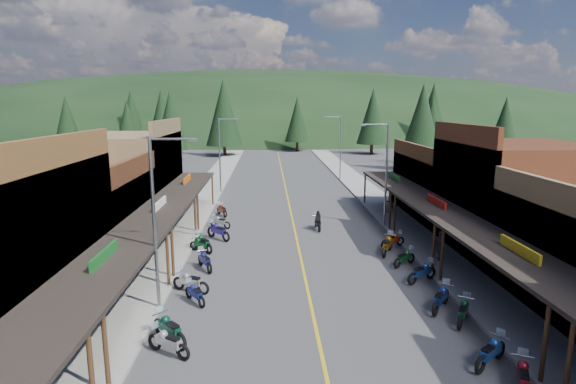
{
  "coord_description": "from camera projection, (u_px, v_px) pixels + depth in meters",
  "views": [
    {
      "loc": [
        -1.98,
        -25.71,
        9.35
      ],
      "look_at": [
        -0.52,
        6.9,
        3.0
      ],
      "focal_mm": 28.0,
      "sensor_mm": 36.0,
      "label": 1
    }
  ],
  "objects": [
    {
      "name": "ground",
      "position": [
        302.0,
        262.0,
        27.09
      ],
      "size": [
        220.0,
        220.0,
        0.0
      ],
      "primitive_type": "plane",
      "color": "#38383A",
      "rests_on": "ground"
    },
    {
      "name": "pine_9",
      "position": [
        432.0,
        124.0,
        71.05
      ],
      "size": [
        4.93,
        4.93,
        10.8
      ],
      "color": "black",
      "rests_on": "ground"
    },
    {
      "name": "shop_west_3",
      "position": [
        125.0,
        177.0,
        36.89
      ],
      "size": [
        10.9,
        10.2,
        8.2
      ],
      "color": "brown",
      "rests_on": "ground"
    },
    {
      "name": "pine_1",
      "position": [
        162.0,
        115.0,
        93.3
      ],
      "size": [
        5.88,
        5.88,
        12.5
      ],
      "color": "black",
      "rests_on": "ground"
    },
    {
      "name": "bike_east_4",
      "position": [
        463.0,
        311.0,
        19.45
      ],
      "size": [
        1.68,
        2.08,
        1.17
      ],
      "primitive_type": null,
      "rotation": [
        0.0,
        0.0,
        -0.57
      ],
      "color": "#0D4326",
      "rests_on": "ground"
    },
    {
      "name": "pedestrian_east_a",
      "position": [
        440.0,
        245.0,
        26.96
      ],
      "size": [
        0.55,
        0.74,
        1.85
      ],
      "primitive_type": "imported",
      "rotation": [
        0.0,
        0.0,
        -1.75
      ],
      "color": "black",
      "rests_on": "sidewalk_east"
    },
    {
      "name": "bike_west_12",
      "position": [
        222.0,
        209.0,
        38.35
      ],
      "size": [
        1.51,
        2.05,
        1.13
      ],
      "primitive_type": null,
      "rotation": [
        0.0,
        0.0,
        0.49
      ],
      "color": "#64130D",
      "rests_on": "ground"
    },
    {
      "name": "pine_6",
      "position": [
        505.0,
        119.0,
        90.63
      ],
      "size": [
        5.04,
        5.04,
        11.0
      ],
      "color": "black",
      "rests_on": "ground"
    },
    {
      "name": "ridge_hill",
      "position": [
        273.0,
        132.0,
        159.47
      ],
      "size": [
        310.0,
        140.0,
        60.0
      ],
      "primitive_type": "ellipsoid",
      "color": "black",
      "rests_on": "ground"
    },
    {
      "name": "pedestrian_east_b",
      "position": [
        390.0,
        202.0,
        38.86
      ],
      "size": [
        1.0,
        0.67,
        1.9
      ],
      "primitive_type": "imported",
      "rotation": [
        0.0,
        0.0,
        3.3
      ],
      "color": "brown",
      "rests_on": "sidewalk_east"
    },
    {
      "name": "pine_8",
      "position": [
        128.0,
        129.0,
        64.21
      ],
      "size": [
        4.48,
        4.48,
        10.0
      ],
      "color": "black",
      "rests_on": "ground"
    },
    {
      "name": "pine_4",
      "position": [
        373.0,
        116.0,
        85.33
      ],
      "size": [
        5.88,
        5.88,
        12.5
      ],
      "color": "black",
      "rests_on": "ground"
    },
    {
      "name": "bike_west_7",
      "position": [
        205.0,
        260.0,
        25.8
      ],
      "size": [
        1.56,
        2.15,
        1.18
      ],
      "primitive_type": null,
      "rotation": [
        0.0,
        0.0,
        0.48
      ],
      "color": "navy",
      "rests_on": "ground"
    },
    {
      "name": "pine_11",
      "position": [
        422.0,
        120.0,
        63.86
      ],
      "size": [
        5.82,
        5.82,
        12.4
      ],
      "color": "black",
      "rests_on": "ground"
    },
    {
      "name": "bike_west_10",
      "position": [
        218.0,
        230.0,
        31.57
      ],
      "size": [
        2.19,
        2.22,
        1.34
      ],
      "primitive_type": null,
      "rotation": [
        0.0,
        0.0,
        0.77
      ],
      "color": "navy",
      "rests_on": "ground"
    },
    {
      "name": "pine_10",
      "position": [
        171.0,
        121.0,
        74.03
      ],
      "size": [
        5.38,
        5.38,
        11.6
      ],
      "color": "black",
      "rests_on": "ground"
    },
    {
      "name": "bike_west_9",
      "position": [
        203.0,
        242.0,
        29.06
      ],
      "size": [
        1.88,
        2.21,
        1.25
      ],
      "primitive_type": null,
      "rotation": [
        0.0,
        0.0,
        0.63
      ],
      "color": "#0E4626",
      "rests_on": "ground"
    },
    {
      "name": "bike_east_8",
      "position": [
        388.0,
        244.0,
        28.48
      ],
      "size": [
        1.77,
        2.44,
        1.34
      ],
      "primitive_type": null,
      "rotation": [
        0.0,
        0.0,
        -0.48
      ],
      "color": "#98570A",
      "rests_on": "ground"
    },
    {
      "name": "streetlight_2",
      "position": [
        385.0,
        170.0,
        34.39
      ],
      "size": [
        2.16,
        0.18,
        8.0
      ],
      "color": "gray",
      "rests_on": "ground"
    },
    {
      "name": "bike_east_6",
      "position": [
        422.0,
        271.0,
        23.97
      ],
      "size": [
        2.18,
        1.72,
        1.21
      ],
      "primitive_type": null,
      "rotation": [
        0.0,
        0.0,
        -1.02
      ],
      "color": "navy",
      "rests_on": "ground"
    },
    {
      "name": "sidewalk_east",
      "position": [
        370.0,
        195.0,
        47.07
      ],
      "size": [
        3.4,
        94.0,
        0.15
      ],
      "primitive_type": "cube",
      "color": "gray",
      "rests_on": "ground"
    },
    {
      "name": "bike_west_3",
      "position": [
        168.0,
        341.0,
        16.94
      ],
      "size": [
        2.08,
        1.67,
        1.16
      ],
      "primitive_type": null,
      "rotation": [
        0.0,
        0.0,
        1.0
      ],
      "color": "#9D9DA2",
      "rests_on": "ground"
    },
    {
      "name": "bike_east_9",
      "position": [
        393.0,
        239.0,
        29.89
      ],
      "size": [
        1.97,
        1.38,
        1.08
      ],
      "primitive_type": null,
      "rotation": [
        0.0,
        0.0,
        -1.12
      ],
      "color": "red",
      "rests_on": "ground"
    },
    {
      "name": "bike_east_7",
      "position": [
        404.0,
        257.0,
        26.39
      ],
      "size": [
        1.91,
        1.67,
        1.09
      ],
      "primitive_type": null,
      "rotation": [
        0.0,
        0.0,
        -0.92
      ],
      "color": "#0D4217",
      "rests_on": "ground"
    },
    {
      "name": "bike_west_8",
      "position": [
        201.0,
        244.0,
        28.9
      ],
      "size": [
        1.86,
        1.58,
        1.06
      ],
      "primitive_type": null,
      "rotation": [
        0.0,
        0.0,
        0.95
      ],
      "color": "#0D421A",
      "rests_on": "ground"
    },
    {
      "name": "pine_0",
      "position": [
        67.0,
        120.0,
        84.89
      ],
      "size": [
        5.04,
        5.04,
        11.0
      ],
      "color": "black",
      "rests_on": "ground"
    },
    {
      "name": "shop_east_3",
      "position": [
        453.0,
        186.0,
        38.29
      ],
      "size": [
        10.9,
        10.2,
        6.2
      ],
      "color": "#4C2D16",
      "rests_on": "ground"
    },
    {
      "name": "streetlight_3",
      "position": [
        339.0,
        145.0,
        55.96
      ],
      "size": [
        2.16,
        0.18,
        8.0
      ],
      "color": "gray",
      "rests_on": "ground"
    },
    {
      "name": "shop_east_2",
      "position": [
        515.0,
        198.0,
        28.69
      ],
      "size": [
        10.9,
        9.0,
        8.2
      ],
      "color": "#562B19",
      "rests_on": "ground"
    },
    {
      "name": "bike_west_11",
      "position": [
        220.0,
        221.0,
        34.57
      ],
      "size": [
        1.92,
        1.55,
        1.07
      ],
      "primitive_type": null,
      "rotation": [
        0.0,
        0.0,
        0.99
      ],
      "color": "#949599",
      "rests_on": "ground"
    },
    {
      "name": "streetlight_1",
      "position": [
        221.0,
        152.0,
        47.5
      ],
      "size": [
        2.16,
        0.18,
        8.0
      ],
      "color": "gray",
      "rests_on": "ground"
    },
    {
      "name": "bike_east_5",
      "position": [
        441.0,
        297.0,
        20.69
      ],
      "size": [
        1.93,
        2.21,
        1.27
      ],
      "primitive_type": null,
      "rotation": [
        0.0,
        0.0,
        -0.65
      ],
      "color": "navy",
      "rests_on": "ground"
    },
    {
      "name": "bike_west_4",
      "position": [
        169.0,
        328.0,
        17.84
      ],
      "size": [
        2.09,
        2.15,
        1.28
      ],
      "primitive_type": null,
      "rotation": [
        0.0,
        0.0,
        0.75
      ],
      "color": "#0D412C",
      "rests_on": "ground"
    },
    {
      "name": "pine_7",
      "position": [
        131.0,
        115.0,
        98.83
      ],
      "size": [
        5.88,
        5.88,
        12.5
      ],
      "color": "black",
      "rests_on": "ground"
    },
    {
      "name": "sidewalk_west",
      "position": [
        203.0,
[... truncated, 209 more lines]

